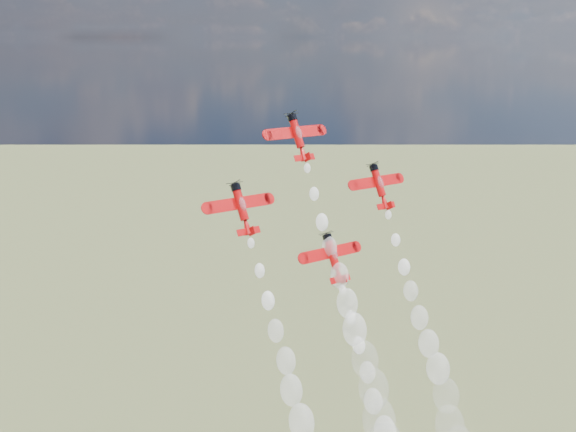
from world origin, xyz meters
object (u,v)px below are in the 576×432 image
Objects in this scene: plane_right at (379,185)px; plane_lead at (298,136)px; plane_left at (241,208)px; plane_slot at (333,257)px.

plane_lead is at bearing 163.07° from plane_right.
plane_left is (-15.80, -4.81, -9.96)m from plane_lead.
plane_right is at bearing 16.93° from plane_slot.
plane_lead is 1.00× the size of plane_left.
plane_lead is 19.29m from plane_left.
plane_left reaches higher than plane_slot.
plane_slot is at bearing -90.00° from plane_lead.
plane_left is at bearing -163.07° from plane_lead.
plane_slot is (-15.80, -4.81, -9.96)m from plane_right.
plane_left is 31.61m from plane_right.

